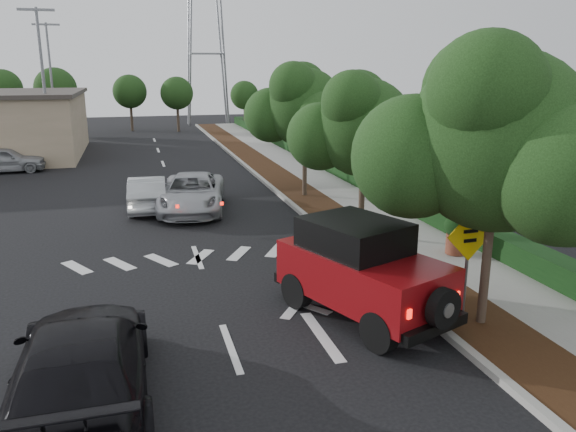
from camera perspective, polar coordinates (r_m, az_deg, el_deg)
name	(u,v)px	position (r m, az deg, el deg)	size (l,w,h in m)	color
ground	(231,348)	(12.05, -5.83, -13.19)	(120.00, 120.00, 0.00)	black
curb	(289,202)	(24.02, 0.10, 1.43)	(0.20, 70.00, 0.15)	#9E9B93
planting_strip	(311,201)	(24.30, 2.37, 1.54)	(1.80, 70.00, 0.12)	black
sidewalk	(352,198)	(24.94, 6.54, 1.79)	(2.00, 70.00, 0.12)	gray
hedge	(382,189)	(25.41, 9.49, 2.72)	(0.80, 70.00, 0.80)	black
transmission_tower	(209,124)	(59.28, -8.06, 9.22)	(7.00, 4.00, 28.00)	slate
street_tree_near	(480,326)	(13.60, 18.94, -10.55)	(3.80, 3.80, 5.92)	black
street_tree_mid	(360,238)	(19.34, 7.35, -2.26)	(3.20, 3.20, 5.32)	black
street_tree_far	(304,197)	(25.25, 1.68, 1.91)	(3.40, 3.40, 5.62)	black
light_pole_a	(53,163)	(37.26, -22.81, 4.96)	(2.00, 0.22, 9.00)	slate
light_pole_b	(58,140)	(49.18, -22.34, 7.14)	(2.00, 0.22, 9.00)	slate
red_jeep	(357,268)	(13.12, 7.00, -5.28)	(3.33, 4.66, 2.28)	black
silver_suv_ahead	(192,193)	(23.03, -9.71, 2.32)	(2.46, 5.32, 1.48)	#A8A9B0
black_suv_oncoming	(82,365)	(10.37, -20.21, -14.01)	(2.23, 5.49, 1.59)	black
silver_sedan_oncoming	(148,193)	(23.68, -14.08, 2.30)	(1.45, 4.17, 1.37)	#AAAEB2
parked_suv	(5,160)	(34.92, -26.84, 5.12)	(1.68, 4.18, 1.42)	#97999E
speed_hump_sign	(468,249)	(13.18, 17.86, -3.19)	(1.17, 0.11, 2.49)	slate
terracotta_planter	(457,229)	(17.76, 16.81, -1.27)	(0.78, 0.78, 1.35)	brown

